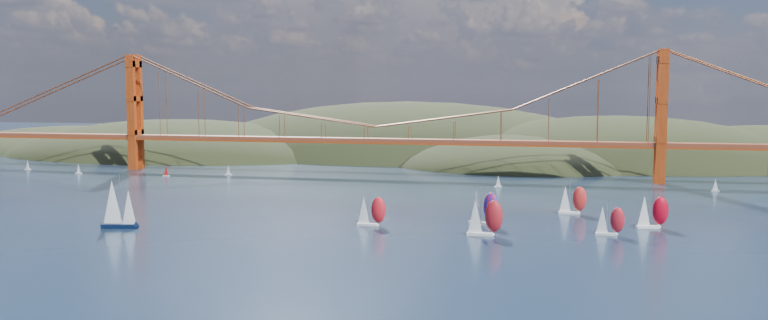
{
  "coord_description": "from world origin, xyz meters",
  "views": [
    {
      "loc": [
        78.38,
        -144.46,
        39.06
      ],
      "look_at": [
        24.12,
        90.0,
        15.94
      ],
      "focal_mm": 35.0,
      "sensor_mm": 36.0,
      "label": 1
    }
  ],
  "objects_px": {
    "racer_0": "(371,210)",
    "racer_2": "(609,220)",
    "racer_4": "(652,211)",
    "sloop_navy": "(117,205)",
    "racer_rwb": "(483,207)",
    "racer_3": "(572,199)",
    "racer_1": "(484,217)"
  },
  "relations": [
    {
      "from": "racer_3",
      "to": "racer_2",
      "type": "bearing_deg",
      "value": -80.01
    },
    {
      "from": "sloop_navy",
      "to": "racer_rwb",
      "type": "relative_size",
      "value": 1.37
    },
    {
      "from": "racer_1",
      "to": "racer_4",
      "type": "relative_size",
      "value": 1.07
    },
    {
      "from": "racer_2",
      "to": "racer_4",
      "type": "xyz_separation_m",
      "value": [
        12.23,
        13.15,
        0.72
      ]
    },
    {
      "from": "sloop_navy",
      "to": "racer_1",
      "type": "bearing_deg",
      "value": -3.88
    },
    {
      "from": "racer_2",
      "to": "racer_3",
      "type": "distance_m",
      "value": 34.12
    },
    {
      "from": "racer_2",
      "to": "racer_0",
      "type": "bearing_deg",
      "value": -178.39
    },
    {
      "from": "racer_0",
      "to": "racer_2",
      "type": "xyz_separation_m",
      "value": [
        65.25,
        1.14,
        -0.44
      ]
    },
    {
      "from": "sloop_navy",
      "to": "racer_rwb",
      "type": "distance_m",
      "value": 103.24
    },
    {
      "from": "racer_2",
      "to": "racer_rwb",
      "type": "bearing_deg",
      "value": 167.82
    },
    {
      "from": "racer_3",
      "to": "racer_4",
      "type": "relative_size",
      "value": 0.97
    },
    {
      "from": "racer_1",
      "to": "racer_rwb",
      "type": "bearing_deg",
      "value": 95.96
    },
    {
      "from": "racer_3",
      "to": "racer_1",
      "type": "bearing_deg",
      "value": -125.21
    },
    {
      "from": "racer_1",
      "to": "racer_2",
      "type": "height_order",
      "value": "racer_1"
    },
    {
      "from": "sloop_navy",
      "to": "racer_4",
      "type": "bearing_deg",
      "value": 2.18
    },
    {
      "from": "sloop_navy",
      "to": "racer_2",
      "type": "xyz_separation_m",
      "value": [
        133.64,
        20.15,
        -2.53
      ]
    },
    {
      "from": "racer_3",
      "to": "racer_4",
      "type": "bearing_deg",
      "value": -48.26
    },
    {
      "from": "racer_4",
      "to": "racer_rwb",
      "type": "xyz_separation_m",
      "value": [
        -46.49,
        -5.37,
        0.36
      ]
    },
    {
      "from": "sloop_navy",
      "to": "racer_4",
      "type": "distance_m",
      "value": 149.63
    },
    {
      "from": "racer_3",
      "to": "racer_4",
      "type": "xyz_separation_m",
      "value": [
        21.31,
        -19.74,
        0.15
      ]
    },
    {
      "from": "racer_0",
      "to": "racer_3",
      "type": "relative_size",
      "value": 0.97
    },
    {
      "from": "racer_0",
      "to": "racer_2",
      "type": "bearing_deg",
      "value": 2.17
    },
    {
      "from": "racer_4",
      "to": "racer_3",
      "type": "bearing_deg",
      "value": 123.37
    },
    {
      "from": "sloop_navy",
      "to": "racer_2",
      "type": "bearing_deg",
      "value": -2.11
    },
    {
      "from": "racer_1",
      "to": "racer_4",
      "type": "height_order",
      "value": "racer_1"
    },
    {
      "from": "racer_4",
      "to": "sloop_navy",
      "type": "bearing_deg",
      "value": 179.03
    },
    {
      "from": "racer_2",
      "to": "racer_4",
      "type": "distance_m",
      "value": 17.97
    },
    {
      "from": "racer_2",
      "to": "sloop_navy",
      "type": "bearing_deg",
      "value": -170.82
    },
    {
      "from": "racer_0",
      "to": "racer_4",
      "type": "relative_size",
      "value": 0.94
    },
    {
      "from": "racer_rwb",
      "to": "racer_1",
      "type": "bearing_deg",
      "value": -58.6
    },
    {
      "from": "racer_2",
      "to": "racer_3",
      "type": "bearing_deg",
      "value": 106.06
    },
    {
      "from": "racer_1",
      "to": "racer_2",
      "type": "relative_size",
      "value": 1.26
    }
  ]
}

